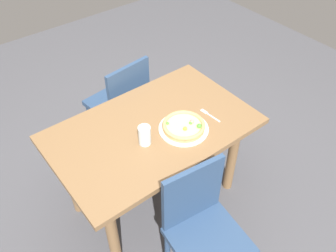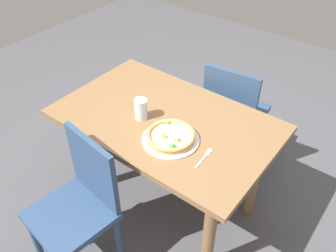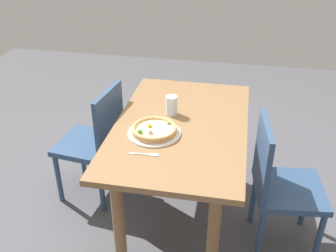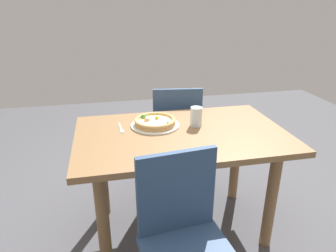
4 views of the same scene
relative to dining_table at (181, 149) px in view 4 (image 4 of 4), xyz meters
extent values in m
plane|color=#4C4C51|center=(0.00, 0.00, -0.61)|extent=(6.00, 6.00, 0.00)
cube|color=olive|center=(0.00, 0.00, 0.10)|extent=(1.29, 0.80, 0.04)
cylinder|color=olive|center=(-0.51, -0.27, -0.27)|extent=(0.07, 0.07, 0.69)
cylinder|color=olive|center=(0.51, -0.27, -0.27)|extent=(0.07, 0.07, 0.69)
cylinder|color=olive|center=(-0.51, 0.27, -0.27)|extent=(0.07, 0.07, 0.69)
cylinder|color=olive|center=(0.51, 0.27, -0.27)|extent=(0.07, 0.07, 0.69)
cylinder|color=navy|center=(0.03, -0.87, -0.41)|extent=(0.04, 0.04, 0.40)
cylinder|color=navy|center=(-0.31, -0.83, -0.41)|extent=(0.04, 0.04, 0.40)
cylinder|color=navy|center=(0.07, -0.54, -0.41)|extent=(0.04, 0.04, 0.40)
cylinder|color=navy|center=(-0.27, -0.49, -0.41)|extent=(0.04, 0.04, 0.40)
cube|color=navy|center=(-0.12, -0.68, -0.19)|extent=(0.45, 0.45, 0.04)
cube|color=navy|center=(-0.10, -0.50, 0.04)|extent=(0.38, 0.08, 0.42)
cube|color=navy|center=(0.15, 0.50, 0.04)|extent=(0.38, 0.07, 0.42)
cylinder|color=silver|center=(0.14, -0.14, 0.12)|extent=(0.31, 0.31, 0.01)
cylinder|color=tan|center=(0.14, -0.14, 0.13)|extent=(0.26, 0.26, 0.02)
cylinder|color=beige|center=(0.14, -0.14, 0.15)|extent=(0.23, 0.23, 0.01)
torus|color=tan|center=(0.14, -0.14, 0.15)|extent=(0.27, 0.27, 0.02)
sphere|color=#E58C7F|center=(0.20, -0.15, 0.16)|extent=(0.03, 0.03, 0.03)
sphere|color=#4C9E38|center=(0.07, -0.06, 0.16)|extent=(0.02, 0.02, 0.02)
sphere|color=#4C9E38|center=(0.19, -0.15, 0.16)|extent=(0.02, 0.02, 0.02)
sphere|color=#4C9E38|center=(0.21, -0.21, 0.16)|extent=(0.03, 0.03, 0.03)
sphere|color=gold|center=(0.12, -0.17, 0.16)|extent=(0.03, 0.03, 0.03)
cube|color=silver|center=(0.36, -0.17, 0.12)|extent=(0.02, 0.11, 0.00)
cube|color=silver|center=(0.36, -0.09, 0.12)|extent=(0.03, 0.05, 0.00)
cylinder|color=silver|center=(-0.12, -0.08, 0.18)|extent=(0.08, 0.08, 0.13)
camera|label=1|loc=(-0.94, -1.35, 1.65)|focal=38.21mm
camera|label=2|loc=(1.02, -1.29, 1.41)|focal=38.27mm
camera|label=3|loc=(2.05, 0.31, 1.31)|focal=41.69mm
camera|label=4|loc=(0.43, 1.65, 0.86)|focal=32.39mm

